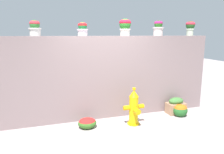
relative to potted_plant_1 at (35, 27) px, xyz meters
name	(u,v)px	position (x,y,z in m)	size (l,w,h in m)	color
ground_plane	(120,137)	(1.56, -1.25, -2.26)	(24.00, 24.00, 0.00)	#A69797
stone_wall	(104,77)	(1.56, 0.00, -1.22)	(5.79, 0.35, 2.07)	gray
potted_plant_1	(35,27)	(0.00, 0.00, 0.00)	(0.28, 0.28, 0.35)	silver
potted_plant_2	(83,28)	(1.05, -0.03, -0.02)	(0.26, 0.26, 0.32)	silver
potted_plant_3	(125,26)	(2.11, -0.03, 0.06)	(0.29, 0.29, 0.42)	silver
potted_plant_4	(158,27)	(3.05, -0.02, 0.02)	(0.29, 0.29, 0.40)	beige
potted_plant_5	(190,27)	(4.07, 0.02, 0.06)	(0.25, 0.25, 0.40)	beige
fire_hydrant	(134,108)	(2.09, -0.73, -1.85)	(0.51, 0.41, 0.90)	#E4B50D
flower_bush_left	(180,110)	(3.47, -0.61, -2.09)	(0.37, 0.34, 0.33)	#266429
flower_bush_right	(87,123)	(1.01, -0.57, -2.14)	(0.42, 0.38, 0.23)	#376824
planter_box	(176,106)	(3.47, -0.41, -2.05)	(0.49, 0.32, 0.44)	#9F7A5C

